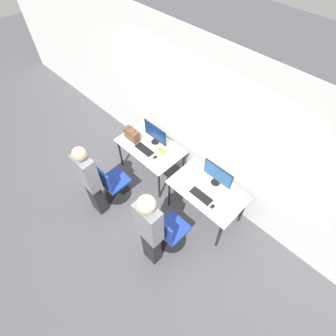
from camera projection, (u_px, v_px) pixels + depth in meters
ground_plane at (162, 202)px, 4.90m from camera, size 20.00×20.00×0.00m
wall_back at (200, 124)px, 4.18m from camera, size 12.00×0.05×2.80m
desk_left at (150, 149)px, 4.82m from camera, size 1.20×0.74×0.75m
monitor_left at (155, 134)px, 4.65m from camera, size 0.53×0.15×0.40m
keyboard_left at (144, 149)px, 4.69m from camera, size 0.38×0.14×0.02m
mouse_left at (155, 157)px, 4.57m from camera, size 0.06×0.09×0.03m
office_chair_left at (113, 184)px, 4.69m from camera, size 0.48×0.48×0.91m
person_left at (90, 180)px, 4.13m from camera, size 0.36×0.21×1.62m
desk_right at (207, 192)px, 4.23m from camera, size 1.20×0.74×0.75m
monitor_right at (217, 175)px, 4.09m from camera, size 0.53×0.15×0.40m
keyboard_right at (201, 196)px, 4.09m from camera, size 0.38×0.14×0.02m
mouse_right at (212, 206)px, 3.96m from camera, size 0.06×0.09×0.03m
office_chair_right at (170, 232)px, 4.13m from camera, size 0.48×0.48×0.91m
person_right at (150, 230)px, 3.50m from camera, size 0.36×0.23×1.77m
handbag at (132, 134)px, 4.78m from camera, size 0.30×0.18×0.25m
placard_left at (162, 151)px, 4.63m from camera, size 0.16×0.03×0.08m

